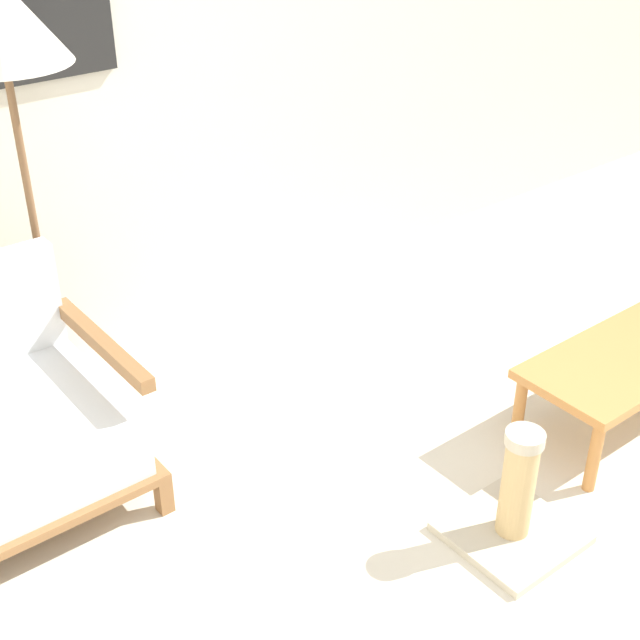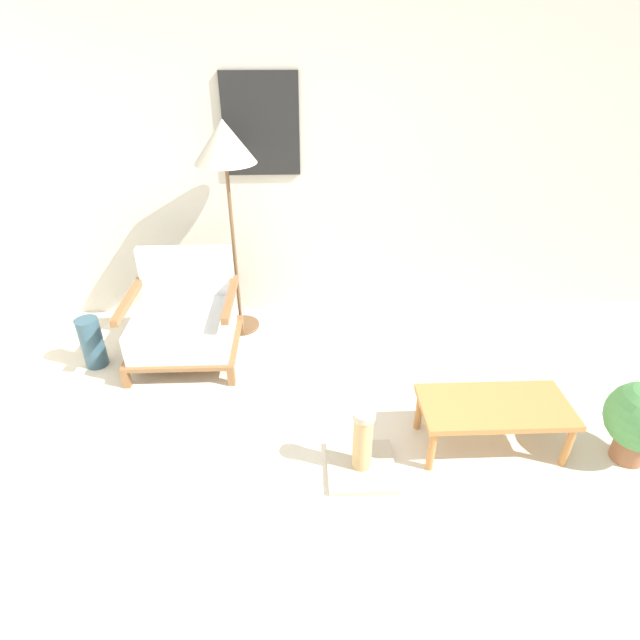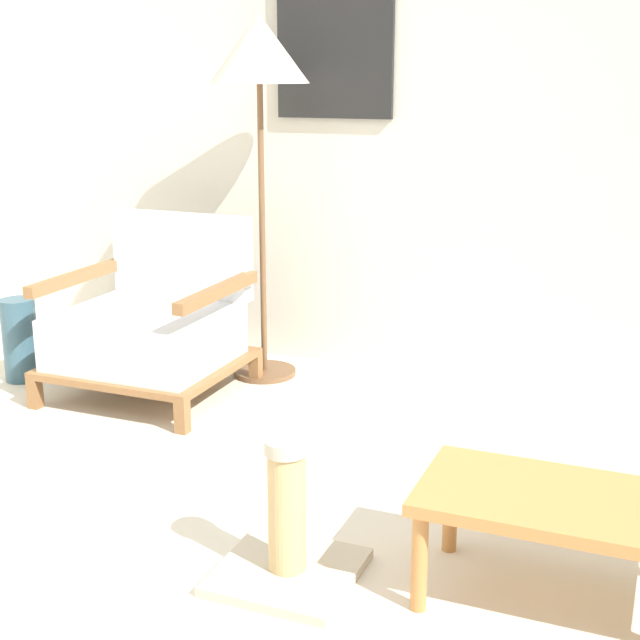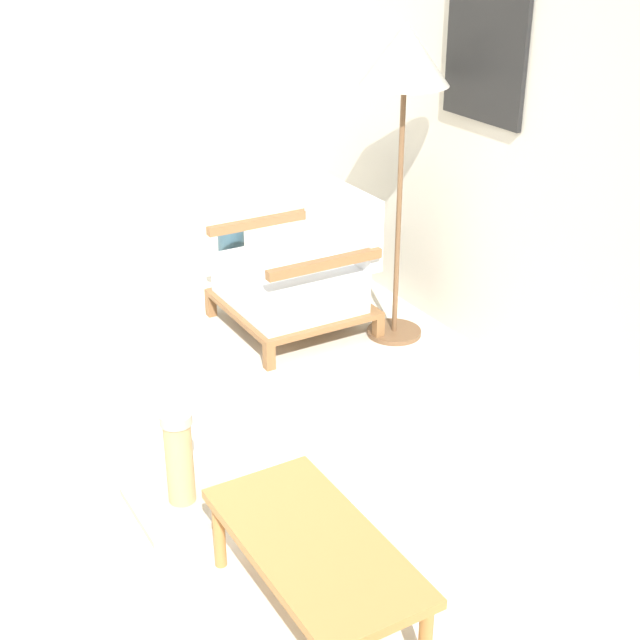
{
  "view_description": "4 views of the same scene",
  "coord_description": "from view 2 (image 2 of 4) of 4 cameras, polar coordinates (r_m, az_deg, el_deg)",
  "views": [
    {
      "loc": [
        -1.64,
        -0.74,
        2.1
      ],
      "look_at": [
        -0.03,
        1.31,
        0.55
      ],
      "focal_mm": 50.0,
      "sensor_mm": 36.0,
      "label": 1
    },
    {
      "loc": [
        -0.13,
        -1.44,
        2.2
      ],
      "look_at": [
        -0.03,
        1.31,
        0.55
      ],
      "focal_mm": 28.0,
      "sensor_mm": 36.0,
      "label": 2
    },
    {
      "loc": [
        1.12,
        -1.49,
        1.39
      ],
      "look_at": [
        -0.03,
        1.31,
        0.55
      ],
      "focal_mm": 50.0,
      "sensor_mm": 36.0,
      "label": 3
    },
    {
      "loc": [
        2.92,
        -0.4,
        2.2
      ],
      "look_at": [
        -0.03,
        1.31,
        0.55
      ],
      "focal_mm": 50.0,
      "sensor_mm": 36.0,
      "label": 4
    }
  ],
  "objects": [
    {
      "name": "scratching_post",
      "position": [
        2.9,
        4.8,
        -14.85
      ],
      "size": [
        0.39,
        0.39,
        0.42
      ],
      "color": "#B2A893",
      "rests_on": "ground_plane"
    },
    {
      "name": "ground_plane",
      "position": [
        2.64,
        1.89,
        -25.75
      ],
      "size": [
        14.0,
        14.0,
        0.0
      ],
      "primitive_type": "plane",
      "color": "beige"
    },
    {
      "name": "armchair",
      "position": [
        3.8,
        -15.26,
        -0.08
      ],
      "size": [
        0.78,
        0.71,
        0.77
      ],
      "color": "brown",
      "rests_on": "ground_plane"
    },
    {
      "name": "coffee_table",
      "position": [
        3.09,
        19.3,
        -9.65
      ],
      "size": [
        0.86,
        0.41,
        0.32
      ],
      "color": "#B2753D",
      "rests_on": "ground_plane"
    },
    {
      "name": "floor_lamp",
      "position": [
        3.7,
        -10.82,
        18.4
      ],
      "size": [
        0.44,
        0.44,
        1.64
      ],
      "color": "brown",
      "rests_on": "ground_plane"
    },
    {
      "name": "wall_back",
      "position": [
        4.01,
        -0.31,
        18.75
      ],
      "size": [
        8.0,
        0.09,
        2.7
      ],
      "color": "beige",
      "rests_on": "ground_plane"
    },
    {
      "name": "vase",
      "position": [
        3.99,
        -24.6,
        -2.35
      ],
      "size": [
        0.16,
        0.16,
        0.39
      ],
      "primitive_type": "cylinder",
      "color": "#2D4C5B",
      "rests_on": "ground_plane"
    }
  ]
}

